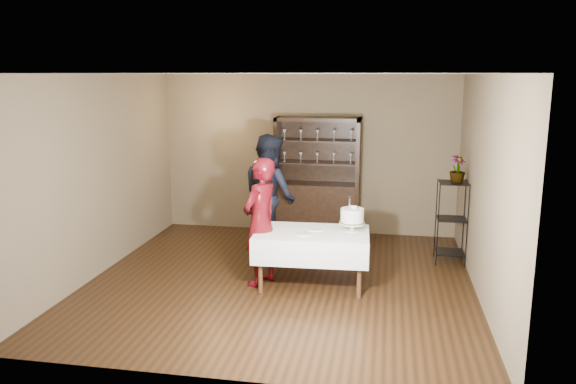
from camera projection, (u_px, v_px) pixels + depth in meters
name	position (u px, v px, depth m)	size (l,w,h in m)	color
floor	(281.00, 281.00, 7.45)	(5.00, 5.00, 0.00)	black
ceiling	(280.00, 73.00, 6.89)	(5.00, 5.00, 0.00)	silver
back_wall	(308.00, 154.00, 9.58)	(5.00, 0.02, 2.70)	brown
wall_left	(99.00, 175.00, 7.60)	(0.02, 5.00, 2.70)	brown
wall_right	(484.00, 188.00, 6.74)	(0.02, 5.00, 2.70)	brown
china_hutch	(317.00, 197.00, 9.45)	(1.40, 0.48, 2.00)	black
plant_etagere	(451.00, 219.00, 8.08)	(0.42, 0.42, 1.20)	black
cake_table	(312.00, 245.00, 7.19)	(1.48, 0.96, 0.72)	white
woman	(261.00, 222.00, 7.21)	(0.61, 0.40, 1.67)	#3E050F
man	(270.00, 196.00, 8.33)	(0.90, 0.70, 1.84)	black
cake	(352.00, 217.00, 7.17)	(0.33, 0.33, 0.46)	white
plate_near	(303.00, 234.00, 7.04)	(0.19, 0.19, 0.01)	white
plate_far	(315.00, 230.00, 7.23)	(0.18, 0.18, 0.01)	white
potted_plant	(457.00, 169.00, 7.88)	(0.22, 0.22, 0.39)	#416B32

